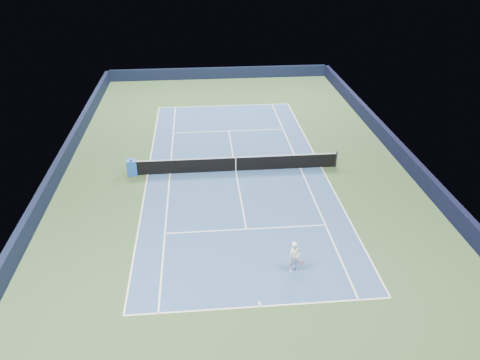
{
  "coord_description": "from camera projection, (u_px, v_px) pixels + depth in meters",
  "views": [
    {
      "loc": [
        -2.11,
        -25.89,
        13.75
      ],
      "look_at": [
        -0.01,
        -3.0,
        1.0
      ],
      "focal_mm": 35.0,
      "sensor_mm": 36.0,
      "label": 1
    }
  ],
  "objects": [
    {
      "name": "center_mark_near",
      "position": [
        260.0,
        304.0,
        19.16
      ],
      "size": [
        0.08,
        0.3,
        0.0
      ],
      "primitive_type": "cube",
      "color": "white",
      "rests_on": "ground"
    },
    {
      "name": "service_line_far",
      "position": [
        229.0,
        131.0,
        34.95
      ],
      "size": [
        8.23,
        0.08,
        0.0
      ],
      "primitive_type": "cube",
      "color": "white",
      "rests_on": "ground"
    },
    {
      "name": "sideline_singles_right",
      "position": [
        300.0,
        168.0,
        29.71
      ],
      "size": [
        0.08,
        23.77,
        0.0
      ],
      "primitive_type": "cube",
      "color": "white",
      "rests_on": "ground"
    },
    {
      "name": "baseline_near",
      "position": [
        260.0,
        306.0,
        19.03
      ],
      "size": [
        10.97,
        0.08,
        0.0
      ],
      "primitive_type": "cube",
      "color": "white",
      "rests_on": "ground"
    },
    {
      "name": "sponsor_cube",
      "position": [
        132.0,
        167.0,
        28.73
      ],
      "size": [
        0.64,
        0.58,
        0.99
      ],
      "color": "blue",
      "rests_on": "ground"
    },
    {
      "name": "sideline_doubles_left",
      "position": [
        148.0,
        175.0,
        28.94
      ],
      "size": [
        0.08,
        23.77,
        0.0
      ],
      "primitive_type": "cube",
      "color": "white",
      "rests_on": "ground"
    },
    {
      "name": "ground",
      "position": [
        236.0,
        171.0,
        29.38
      ],
      "size": [
        40.0,
        40.0,
        0.0
      ],
      "primitive_type": "plane",
      "color": "#314B29",
      "rests_on": "ground"
    },
    {
      "name": "center_mark_far",
      "position": [
        224.0,
        106.0,
        39.6
      ],
      "size": [
        0.08,
        0.3,
        0.0
      ],
      "primitive_type": "cube",
      "color": "white",
      "rests_on": "ground"
    },
    {
      "name": "tennis_net",
      "position": [
        236.0,
        164.0,
        29.14
      ],
      "size": [
        12.9,
        0.1,
        1.07
      ],
      "color": "black",
      "rests_on": "ground"
    },
    {
      "name": "sideline_singles_left",
      "position": [
        170.0,
        174.0,
        29.05
      ],
      "size": [
        0.08,
        23.77,
        0.0
      ],
      "primitive_type": "cube",
      "color": "white",
      "rests_on": "ground"
    },
    {
      "name": "service_line_near",
      "position": [
        246.0,
        229.0,
        23.8
      ],
      "size": [
        8.23,
        0.08,
        0.0
      ],
      "primitive_type": "cube",
      "color": "white",
      "rests_on": "ground"
    },
    {
      "name": "center_service_line",
      "position": [
        236.0,
        171.0,
        29.38
      ],
      "size": [
        0.08,
        12.8,
        0.0
      ],
      "primitive_type": "cube",
      "color": "white",
      "rests_on": "ground"
    },
    {
      "name": "wall_right",
      "position": [
        404.0,
        156.0,
        29.98
      ],
      "size": [
        0.35,
        40.0,
        1.1
      ],
      "primitive_type": "cube",
      "color": "black",
      "rests_on": "ground"
    },
    {
      "name": "wall_left",
      "position": [
        58.0,
        170.0,
        28.25
      ],
      "size": [
        0.35,
        40.0,
        1.1
      ],
      "primitive_type": "cube",
      "color": "black",
      "rests_on": "ground"
    },
    {
      "name": "sideline_doubles_right",
      "position": [
        321.0,
        167.0,
        29.82
      ],
      "size": [
        0.08,
        23.77,
        0.0
      ],
      "primitive_type": "cube",
      "color": "white",
      "rests_on": "ground"
    },
    {
      "name": "baseline_far",
      "position": [
        224.0,
        106.0,
        39.73
      ],
      "size": [
        10.97,
        0.08,
        0.0
      ],
      "primitive_type": "cube",
      "color": "white",
      "rests_on": "ground"
    },
    {
      "name": "wall_far",
      "position": [
        219.0,
        73.0,
        46.38
      ],
      "size": [
        22.0,
        0.35,
        1.1
      ],
      "primitive_type": "cube",
      "color": "black",
      "rests_on": "ground"
    },
    {
      "name": "court_surface",
      "position": [
        236.0,
        171.0,
        29.38
      ],
      "size": [
        10.97,
        23.77,
        0.01
      ],
      "primitive_type": "cube",
      "color": "#2D4E7F",
      "rests_on": "ground"
    },
    {
      "name": "tennis_player",
      "position": [
        295.0,
        257.0,
        20.62
      ],
      "size": [
        0.78,
        1.29,
        1.76
      ],
      "color": "white",
      "rests_on": "ground"
    }
  ]
}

